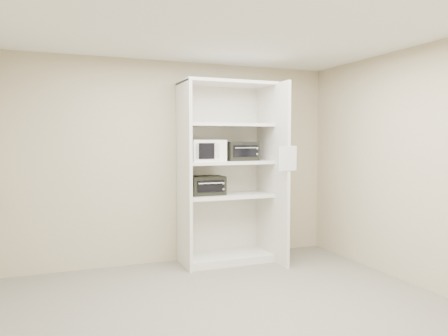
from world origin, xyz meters
name	(u,v)px	position (x,y,z in m)	size (l,w,h in m)	color
floor	(233,314)	(0.00, 0.00, 0.00)	(4.50, 4.00, 0.01)	#615A51
ceiling	(233,24)	(0.00, 0.00, 2.70)	(4.50, 4.00, 0.01)	white
wall_back	(176,162)	(0.00, 2.00, 1.35)	(4.50, 0.02, 2.70)	tan
wall_front	(387,199)	(0.00, -2.00, 1.35)	(4.50, 0.02, 2.70)	tan
wall_right	(418,167)	(2.25, 0.00, 1.35)	(0.02, 4.00, 2.70)	tan
shelving_unit	(230,178)	(0.67, 1.70, 1.13)	(1.24, 0.92, 2.42)	silver
microwave	(205,151)	(0.30, 1.69, 1.51)	(0.47, 0.36, 0.28)	white
toaster_oven_upper	(239,151)	(0.82, 1.73, 1.50)	(0.45, 0.34, 0.26)	black
toaster_oven_lower	(207,185)	(0.35, 1.75, 1.04)	(0.45, 0.34, 0.25)	black
paper_sign	(288,158)	(1.20, 1.07, 1.42)	(0.24, 0.01, 0.30)	white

